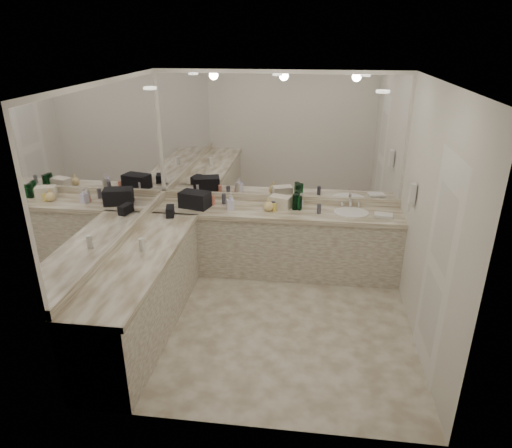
# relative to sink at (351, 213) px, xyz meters

# --- Properties ---
(floor) EXTENTS (3.20, 3.20, 0.00)m
(floor) POSITION_rel_sink_xyz_m (-0.95, -1.20, -0.90)
(floor) COLOR beige
(floor) RESTS_ON ground
(ceiling) EXTENTS (3.20, 3.20, 0.00)m
(ceiling) POSITION_rel_sink_xyz_m (-0.95, -1.20, 1.71)
(ceiling) COLOR white
(ceiling) RESTS_ON floor
(wall_back) EXTENTS (3.20, 0.02, 2.60)m
(wall_back) POSITION_rel_sink_xyz_m (-0.95, 0.30, 0.41)
(wall_back) COLOR silver
(wall_back) RESTS_ON floor
(wall_left) EXTENTS (0.02, 3.00, 2.60)m
(wall_left) POSITION_rel_sink_xyz_m (-2.55, -1.20, 0.41)
(wall_left) COLOR silver
(wall_left) RESTS_ON floor
(wall_right) EXTENTS (0.02, 3.00, 2.60)m
(wall_right) POSITION_rel_sink_xyz_m (0.65, -1.20, 0.41)
(wall_right) COLOR silver
(wall_right) RESTS_ON floor
(vanity_back_base) EXTENTS (3.20, 0.60, 0.84)m
(vanity_back_base) POSITION_rel_sink_xyz_m (-0.95, 0.00, -0.48)
(vanity_back_base) COLOR beige
(vanity_back_base) RESTS_ON floor
(vanity_back_top) EXTENTS (3.20, 0.64, 0.06)m
(vanity_back_top) POSITION_rel_sink_xyz_m (-0.95, -0.01, -0.03)
(vanity_back_top) COLOR beige
(vanity_back_top) RESTS_ON vanity_back_base
(vanity_left_base) EXTENTS (0.60, 2.40, 0.84)m
(vanity_left_base) POSITION_rel_sink_xyz_m (-2.25, -1.50, -0.48)
(vanity_left_base) COLOR beige
(vanity_left_base) RESTS_ON floor
(vanity_left_top) EXTENTS (0.64, 2.42, 0.06)m
(vanity_left_top) POSITION_rel_sink_xyz_m (-2.24, -1.50, -0.03)
(vanity_left_top) COLOR beige
(vanity_left_top) RESTS_ON vanity_left_base
(backsplash_back) EXTENTS (3.20, 0.04, 0.10)m
(backsplash_back) POSITION_rel_sink_xyz_m (-0.95, 0.28, 0.05)
(backsplash_back) COLOR beige
(backsplash_back) RESTS_ON vanity_back_top
(backsplash_left) EXTENTS (0.04, 3.00, 0.10)m
(backsplash_left) POSITION_rel_sink_xyz_m (-2.53, -1.20, 0.05)
(backsplash_left) COLOR beige
(backsplash_left) RESTS_ON vanity_left_top
(mirror_back) EXTENTS (3.12, 0.01, 1.55)m
(mirror_back) POSITION_rel_sink_xyz_m (-0.95, 0.29, 0.88)
(mirror_back) COLOR white
(mirror_back) RESTS_ON wall_back
(mirror_left) EXTENTS (0.01, 2.92, 1.55)m
(mirror_left) POSITION_rel_sink_xyz_m (-2.54, -1.20, 0.88)
(mirror_left) COLOR white
(mirror_left) RESTS_ON wall_left
(sink) EXTENTS (0.44, 0.44, 0.03)m
(sink) POSITION_rel_sink_xyz_m (0.00, 0.00, 0.00)
(sink) COLOR white
(sink) RESTS_ON vanity_back_top
(faucet) EXTENTS (0.24, 0.16, 0.14)m
(faucet) POSITION_rel_sink_xyz_m (0.00, 0.21, 0.07)
(faucet) COLOR silver
(faucet) RESTS_ON vanity_back_top
(wall_phone) EXTENTS (0.06, 0.10, 0.24)m
(wall_phone) POSITION_rel_sink_xyz_m (0.61, -0.50, 0.46)
(wall_phone) COLOR white
(wall_phone) RESTS_ON wall_right
(door) EXTENTS (0.02, 0.82, 2.10)m
(door) POSITION_rel_sink_xyz_m (0.64, -1.70, 0.16)
(door) COLOR white
(door) RESTS_ON wall_right
(black_toiletry_bag) EXTENTS (0.42, 0.32, 0.21)m
(black_toiletry_bag) POSITION_rel_sink_xyz_m (-2.02, -0.05, 0.11)
(black_toiletry_bag) COLOR black
(black_toiletry_bag) RESTS_ON vanity_back_top
(black_bag_spill) EXTENTS (0.14, 0.23, 0.11)m
(black_bag_spill) POSITION_rel_sink_xyz_m (-2.25, -0.38, 0.06)
(black_bag_spill) COLOR black
(black_bag_spill) RESTS_ON vanity_left_top
(cream_cosmetic_case) EXTENTS (0.30, 0.24, 0.15)m
(cream_cosmetic_case) POSITION_rel_sink_xyz_m (-0.91, 0.08, 0.08)
(cream_cosmetic_case) COLOR silver
(cream_cosmetic_case) RESTS_ON vanity_back_top
(hand_towel) EXTENTS (0.24, 0.17, 0.04)m
(hand_towel) POSITION_rel_sink_xyz_m (0.39, -0.10, 0.02)
(hand_towel) COLOR white
(hand_towel) RESTS_ON vanity_back_top
(lotion_left) EXTENTS (0.06, 0.06, 0.14)m
(lotion_left) POSITION_rel_sink_xyz_m (-2.25, -1.38, 0.07)
(lotion_left) COLOR white
(lotion_left) RESTS_ON vanity_left_top
(soap_bottle_a) EXTENTS (0.10, 0.10, 0.20)m
(soap_bottle_a) POSITION_rel_sink_xyz_m (-1.55, 0.02, 0.10)
(soap_bottle_a) COLOR beige
(soap_bottle_a) RESTS_ON vanity_back_top
(soap_bottle_b) EXTENTS (0.12, 0.12, 0.20)m
(soap_bottle_b) POSITION_rel_sink_xyz_m (-1.54, -0.07, 0.10)
(soap_bottle_b) COLOR silver
(soap_bottle_b) RESTS_ON vanity_back_top
(soap_bottle_c) EXTENTS (0.15, 0.15, 0.17)m
(soap_bottle_c) POSITION_rel_sink_xyz_m (-1.05, -0.06, 0.09)
(soap_bottle_c) COLOR #F2D488
(soap_bottle_c) RESTS_ON vanity_back_top
(green_bottle_0) EXTENTS (0.07, 0.07, 0.20)m
(green_bottle_0) POSITION_rel_sink_xyz_m (-0.69, 0.13, 0.10)
(green_bottle_0) COLOR #0D5322
(green_bottle_0) RESTS_ON vanity_back_top
(green_bottle_1) EXTENTS (0.06, 0.06, 0.18)m
(green_bottle_1) POSITION_rel_sink_xyz_m (-0.66, 0.02, 0.10)
(green_bottle_1) COLOR #0D5322
(green_bottle_1) RESTS_ON vanity_back_top
(green_bottle_2) EXTENTS (0.07, 0.07, 0.20)m
(green_bottle_2) POSITION_rel_sink_xyz_m (-0.71, 0.05, 0.11)
(green_bottle_2) COLOR #0D5322
(green_bottle_2) RESTS_ON vanity_back_top
(green_bottle_3) EXTENTS (0.06, 0.06, 0.21)m
(green_bottle_3) POSITION_rel_sink_xyz_m (-0.70, 0.16, 0.11)
(green_bottle_3) COLOR #0D5322
(green_bottle_3) RESTS_ON vanity_back_top
(green_bottle_4) EXTENTS (0.07, 0.07, 0.20)m
(green_bottle_4) POSITION_rel_sink_xyz_m (-0.72, 0.03, 0.11)
(green_bottle_4) COLOR #0D5322
(green_bottle_4) RESTS_ON vanity_back_top
(amenity_bottle_0) EXTENTS (0.05, 0.05, 0.12)m
(amenity_bottle_0) POSITION_rel_sink_xyz_m (-0.41, -0.08, 0.07)
(amenity_bottle_0) COLOR #3F3F4C
(amenity_bottle_0) RESTS_ON vanity_back_top
(amenity_bottle_1) EXTENTS (0.06, 0.06, 0.14)m
(amenity_bottle_1) POSITION_rel_sink_xyz_m (-1.67, 0.12, 0.07)
(amenity_bottle_1) COLOR #3F3F4C
(amenity_bottle_1) RESTS_ON vanity_back_top
(amenity_bottle_2) EXTENTS (0.05, 0.05, 0.11)m
(amenity_bottle_2) POSITION_rel_sink_xyz_m (-0.99, 0.00, 0.06)
(amenity_bottle_2) COLOR #3F3F4C
(amenity_bottle_2) RESTS_ON vanity_back_top
(amenity_bottle_3) EXTENTS (0.06, 0.06, 0.08)m
(amenity_bottle_3) POSITION_rel_sink_xyz_m (-0.64, 0.15, 0.05)
(amenity_bottle_3) COLOR silver
(amenity_bottle_3) RESTS_ON vanity_back_top
(amenity_bottle_4) EXTENTS (0.05, 0.05, 0.10)m
(amenity_bottle_4) POSITION_rel_sink_xyz_m (-0.97, -0.07, 0.06)
(amenity_bottle_4) COLOR #F2D84C
(amenity_bottle_4) RESTS_ON vanity_back_top
(amenity_bottle_5) EXTENTS (0.04, 0.04, 0.14)m
(amenity_bottle_5) POSITION_rel_sink_xyz_m (-2.11, 0.09, 0.07)
(amenity_bottle_5) COLOR silver
(amenity_bottle_5) RESTS_ON vanity_back_top
(amenity_bottle_6) EXTENTS (0.05, 0.05, 0.13)m
(amenity_bottle_6) POSITION_rel_sink_xyz_m (-1.80, 0.06, 0.07)
(amenity_bottle_6) COLOR #E57F66
(amenity_bottle_6) RESTS_ON vanity_back_top
(amenity_bottle_7) EXTENTS (0.05, 0.05, 0.06)m
(amenity_bottle_7) POSITION_rel_sink_xyz_m (-1.58, -0.02, 0.04)
(amenity_bottle_7) COLOR #E57F66
(amenity_bottle_7) RESTS_ON vanity_back_top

